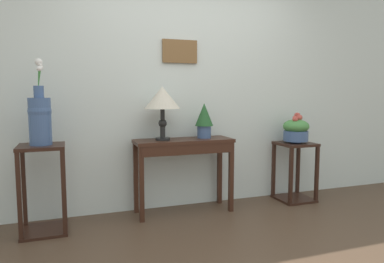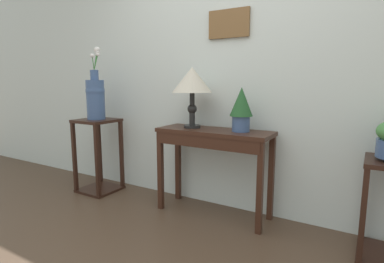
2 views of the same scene
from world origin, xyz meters
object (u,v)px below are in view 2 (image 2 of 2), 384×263
at_px(table_lamp, 192,82).
at_px(pedestal_stand_left, 98,156).
at_px(console_table, 213,145).
at_px(flower_vase_tall_left, 95,95).
at_px(potted_plant_on_console, 241,107).

distance_m(table_lamp, pedestal_stand_left, 1.38).
bearing_deg(console_table, pedestal_stand_left, -176.70).
relative_size(pedestal_stand_left, flower_vase_tall_left, 1.05).
height_order(console_table, pedestal_stand_left, pedestal_stand_left).
distance_m(console_table, potted_plant_on_console, 0.42).
relative_size(console_table, flower_vase_tall_left, 1.35).
xyz_separation_m(console_table, pedestal_stand_left, (-1.35, -0.08, -0.24)).
bearing_deg(console_table, table_lamp, 174.56).
relative_size(potted_plant_on_console, flower_vase_tall_left, 0.49).
relative_size(console_table, table_lamp, 1.88).
bearing_deg(flower_vase_tall_left, table_lamp, 4.99).
height_order(pedestal_stand_left, flower_vase_tall_left, flower_vase_tall_left).
xyz_separation_m(potted_plant_on_console, pedestal_stand_left, (-1.59, -0.12, -0.58)).
bearing_deg(console_table, flower_vase_tall_left, -176.73).
distance_m(potted_plant_on_console, flower_vase_tall_left, 1.59).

